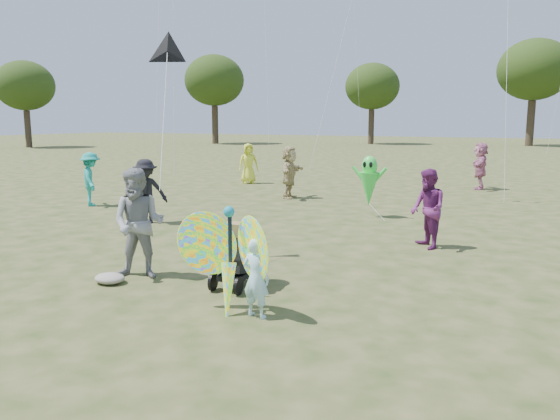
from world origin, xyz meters
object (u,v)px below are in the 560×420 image
(crowd_g, at_px, (248,163))
(crowd_i, at_px, (91,179))
(crowd_j, at_px, (480,166))
(butterfly_kite, at_px, (229,260))
(adult_man, at_px, (139,224))
(alien_kite, at_px, (369,183))
(child_girl, at_px, (256,278))
(crowd_d, at_px, (289,172))
(crowd_e, at_px, (428,209))
(jogging_stroller, at_px, (238,250))
(crowd_b, at_px, (146,191))

(crowd_g, height_order, crowd_i, crowd_g)
(crowd_j, relative_size, butterfly_kite, 1.06)
(adult_man, height_order, crowd_j, adult_man)
(adult_man, xyz_separation_m, alien_kite, (1.76, 7.58, 0.01))
(child_girl, xyz_separation_m, crowd_i, (-9.54, 6.40, 0.29))
(crowd_d, distance_m, crowd_i, 6.59)
(crowd_e, bearing_deg, crowd_j, 144.83)
(crowd_j, xyz_separation_m, butterfly_kite, (-1.51, -16.34, -0.15))
(crowd_d, distance_m, alien_kite, 4.34)
(crowd_g, distance_m, jogging_stroller, 14.73)
(adult_man, distance_m, crowd_g, 14.26)
(crowd_g, bearing_deg, alien_kite, -78.32)
(crowd_i, relative_size, crowd_j, 0.93)
(crowd_g, bearing_deg, butterfly_kite, -101.29)
(adult_man, distance_m, crowd_e, 6.03)
(crowd_j, bearing_deg, child_girl, -11.31)
(crowd_g, bearing_deg, crowd_i, -140.67)
(crowd_e, bearing_deg, crowd_d, -169.23)
(child_girl, bearing_deg, crowd_e, -98.53)
(alien_kite, bearing_deg, jogging_stroller, -89.76)
(jogging_stroller, bearing_deg, adult_man, -177.11)
(crowd_j, xyz_separation_m, alien_kite, (-2.06, -7.97, 0.05))
(crowd_d, xyz_separation_m, crowd_j, (5.68, 5.58, 0.01))
(child_girl, distance_m, crowd_g, 16.19)
(adult_man, relative_size, crowd_i, 1.12)
(crowd_b, bearing_deg, crowd_j, 20.55)
(crowd_g, distance_m, butterfly_kite, 15.96)
(child_girl, height_order, crowd_g, crowd_g)
(crowd_d, height_order, butterfly_kite, crowd_d)
(butterfly_kite, distance_m, alien_kite, 8.39)
(crowd_g, bearing_deg, adult_man, -107.92)
(child_girl, distance_m, crowd_i, 11.49)
(butterfly_kite, bearing_deg, jogging_stroller, 114.91)
(crowd_g, distance_m, crowd_j, 9.47)
(crowd_b, distance_m, alien_kite, 6.14)
(crowd_d, relative_size, crowd_i, 1.06)
(crowd_j, distance_m, jogging_stroller, 15.37)
(adult_man, relative_size, crowd_g, 1.12)
(adult_man, bearing_deg, crowd_i, 120.32)
(jogging_stroller, height_order, butterfly_kite, butterfly_kite)
(crowd_j, bearing_deg, jogging_stroller, -15.16)
(crowd_b, height_order, crowd_e, crowd_e)
(crowd_b, xyz_separation_m, crowd_e, (7.28, 0.44, 0.00))
(crowd_g, relative_size, alien_kite, 0.99)
(child_girl, height_order, butterfly_kite, butterfly_kite)
(crowd_g, relative_size, crowd_i, 1.01)
(crowd_e, bearing_deg, alien_kite, 179.90)
(crowd_e, xyz_separation_m, jogging_stroller, (-2.23, -4.16, -0.24))
(crowd_g, relative_size, crowd_j, 0.93)
(crowd_d, bearing_deg, crowd_j, -52.24)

